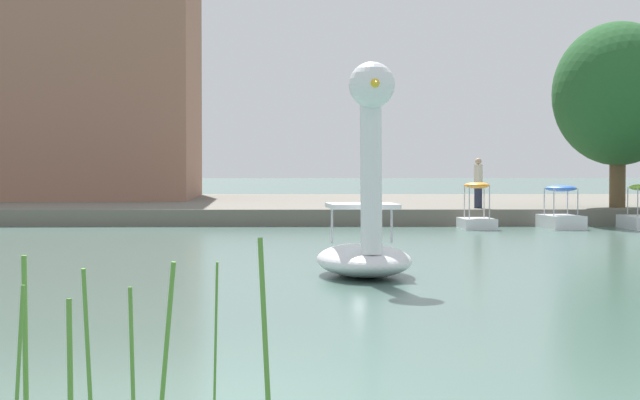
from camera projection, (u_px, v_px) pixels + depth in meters
name	position (u px, v px, depth m)	size (l,w,h in m)	color
shore_bank_far	(275.00, 206.00, 46.34)	(118.77, 24.87, 0.56)	#6B665B
swan_boat	(365.00, 226.00, 17.44)	(1.80, 2.99, 3.57)	white
pedal_boat_orange	(477.00, 215.00, 32.57)	(1.04, 1.77, 1.48)	white
pedal_boat_blue	(561.00, 215.00, 32.69)	(1.17, 2.11, 1.38)	white
tree_broadleaf_behind_dock	(618.00, 94.00, 35.88)	(4.83, 5.85, 6.48)	brown
person_on_path	(478.00, 182.00, 35.20)	(0.29, 0.30, 1.72)	#23283D
reed_clump_foreground	(77.00, 360.00, 6.56)	(2.34, 0.77, 1.48)	#568E38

